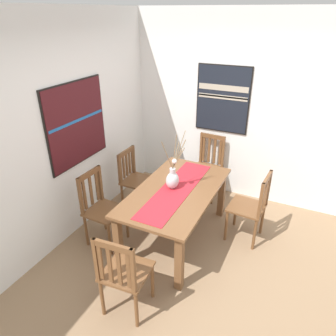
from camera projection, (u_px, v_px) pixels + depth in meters
ground_plane at (204, 271)px, 3.55m from camera, size 6.40×6.40×0.03m
wall_back at (61, 133)px, 3.64m from camera, size 6.40×0.12×2.70m
wall_side at (253, 112)px, 4.42m from camera, size 0.12×6.40×2.70m
dining_table at (176, 197)px, 3.77m from camera, size 1.63×0.90×0.72m
table_runner at (176, 189)px, 3.72m from camera, size 1.50×0.36×0.01m
centerpiece_vase at (173, 178)px, 3.70m from camera, size 0.32×0.21×0.74m
chair_0 at (208, 166)px, 4.79m from camera, size 0.44×0.44×0.96m
chair_1 at (135, 178)px, 4.46m from camera, size 0.43×0.43×0.90m
chair_2 at (123, 273)px, 2.85m from camera, size 0.45×0.45×0.94m
chair_3 at (251, 206)px, 3.82m from camera, size 0.45×0.45×0.94m
chair_4 at (101, 208)px, 3.79m from camera, size 0.44×0.44×0.95m
painting_on_back_wall at (77, 124)px, 3.76m from camera, size 1.00×0.05×1.01m
painting_on_side_wall at (223, 99)px, 4.47m from camera, size 0.05×0.78×0.96m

